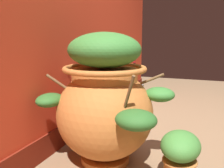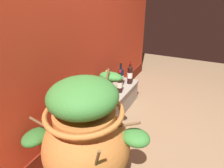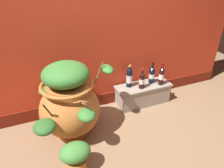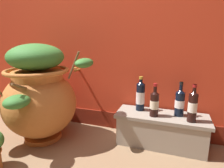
{
  "view_description": "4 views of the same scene",
  "coord_description": "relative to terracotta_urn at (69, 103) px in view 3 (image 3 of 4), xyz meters",
  "views": [
    {
      "loc": [
        -1.9,
        0.03,
        0.87
      ],
      "look_at": [
        0.23,
        0.87,
        0.44
      ],
      "focal_mm": 38.67,
      "sensor_mm": 36.0,
      "label": 1
    },
    {
      "loc": [
        -1.3,
        0.01,
        1.4
      ],
      "look_at": [
        0.21,
        0.77,
        0.6
      ],
      "focal_mm": 29.67,
      "sensor_mm": 36.0,
      "label": 2
    },
    {
      "loc": [
        -0.68,
        -1.2,
        1.71
      ],
      "look_at": [
        0.13,
        0.75,
        0.52
      ],
      "focal_mm": 32.19,
      "sensor_mm": 36.0,
      "label": 3
    },
    {
      "loc": [
        0.76,
        -0.68,
        0.95
      ],
      "look_at": [
        0.25,
        0.82,
        0.56
      ],
      "focal_mm": 29.67,
      "sensor_mm": 36.0,
      "label": 4
    }
  ],
  "objects": [
    {
      "name": "wine_bottle_middle",
      "position": [
        0.9,
        0.31,
        -0.0
      ],
      "size": [
        0.08,
        0.08,
        0.32
      ],
      "color": "black",
      "rests_on": "stone_ledge"
    },
    {
      "name": "stone_ledge",
      "position": [
        1.1,
        0.26,
        -0.28
      ],
      "size": [
        0.81,
        0.3,
        0.29
      ],
      "color": "#9E9384",
      "rests_on": "ground_plane"
    },
    {
      "name": "wine_bottle_back",
      "position": [
        1.04,
        0.21,
        -0.03
      ],
      "size": [
        0.08,
        0.08,
        0.29
      ],
      "color": "black",
      "rests_on": "stone_ledge"
    },
    {
      "name": "terracotta_urn",
      "position": [
        0.0,
        0.0,
        0.0
      ],
      "size": [
        0.93,
        0.86,
        0.91
      ],
      "color": "#C17033",
      "rests_on": "ground_plane"
    },
    {
      "name": "potted_shrub",
      "position": [
        -0.07,
        -0.52,
        -0.26
      ],
      "size": [
        0.29,
        0.24,
        0.32
      ],
      "color": "#CC7F3D",
      "rests_on": "ground_plane"
    },
    {
      "name": "wine_bottle_right",
      "position": [
        1.34,
        0.19,
        -0.01
      ],
      "size": [
        0.07,
        0.07,
        0.31
      ],
      "color": "black",
      "rests_on": "stone_ledge"
    },
    {
      "name": "ground_plane",
      "position": [
        0.42,
        -0.67,
        -0.44
      ],
      "size": [
        7.0,
        7.0,
        0.0
      ],
      "primitive_type": "plane",
      "color": "#896B4C"
    },
    {
      "name": "back_wall",
      "position": [
        0.42,
        0.53,
        0.85
      ],
      "size": [
        4.4,
        0.33,
        2.6
      ],
      "color": "red",
      "rests_on": "ground_plane"
    },
    {
      "name": "wine_bottle_left",
      "position": [
        1.25,
        0.28,
        -0.02
      ],
      "size": [
        0.08,
        0.08,
        0.3
      ],
      "color": "black",
      "rests_on": "stone_ledge"
    }
  ]
}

